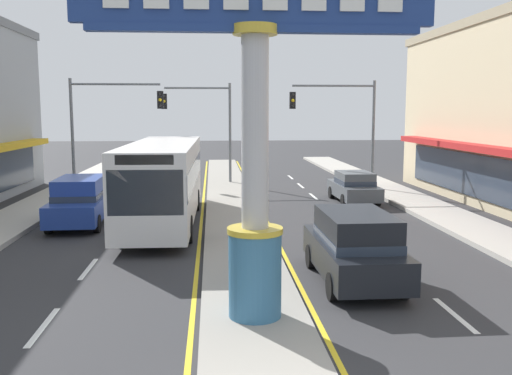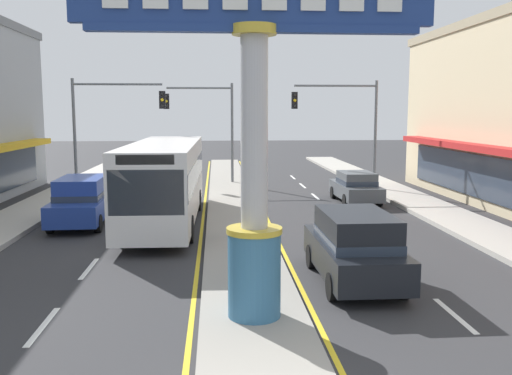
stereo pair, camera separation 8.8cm
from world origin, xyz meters
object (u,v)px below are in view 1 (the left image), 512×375
Objects in this scene: suv_far_right_lane at (80,201)px; suv_mid_left_lane at (355,246)px; traffic_light_right_side at (343,116)px; bus_near_left_lane at (164,178)px; traffic_light_median_far at (205,116)px; sedan_near_right_lane at (354,187)px; traffic_light_left_side at (106,116)px; district_sign at (255,128)px.

suv_far_right_lane is 1.01× the size of suv_mid_left_lane.
traffic_light_right_side is 17.60m from suv_mid_left_lane.
traffic_light_right_side is 0.55× the size of bus_near_left_lane.
traffic_light_median_far reaches higher than sedan_near_right_lane.
suv_mid_left_lane is (9.24, -15.96, -3.26)m from traffic_light_left_side.
traffic_light_median_far is at bearing 82.70° from bus_near_left_lane.
suv_far_right_lane is at bearing -87.89° from traffic_light_left_side.
district_sign is 19.65m from traffic_light_left_side.
traffic_light_right_side and traffic_light_median_far have the same top height.
district_sign is 1.60× the size of suv_mid_left_lane.
district_sign is 1.59× the size of suv_far_right_lane.
sedan_near_right_lane is at bearing 75.76° from suv_mid_left_lane.
traffic_light_left_side is at bearing 115.26° from bus_near_left_lane.
suv_mid_left_lane is at bearing -78.72° from traffic_light_median_far.
traffic_light_left_side is (-6.41, 18.58, 0.08)m from district_sign.
district_sign is 1.71× the size of sedan_near_right_lane.
traffic_light_right_side is at bearing 42.81° from bus_near_left_lane.
traffic_light_left_side and traffic_light_median_far have the same top height.
sedan_near_right_lane is at bearing 21.08° from suv_far_right_lane.
suv_far_right_lane is at bearing -158.92° from sedan_near_right_lane.
traffic_light_right_side is 15.57m from suv_far_right_lane.
traffic_light_right_side reaches higher than sedan_near_right_lane.
traffic_light_left_side is 0.55× the size of bus_near_left_lane.
suv_mid_left_lane is (-3.58, -16.92, -3.26)m from traffic_light_right_side.
district_sign reaches higher than traffic_light_right_side.
district_sign is 23.19m from traffic_light_median_far.
district_sign is at bearing -75.56° from bus_near_left_lane.
traffic_light_right_side is at bearing 85.84° from sedan_near_right_lane.
traffic_light_median_far is 21.18m from suv_mid_left_lane.
traffic_light_right_side reaches higher than suv_far_right_lane.
district_sign reaches higher than traffic_light_median_far.
traffic_light_left_side reaches higher than bus_near_left_lane.
traffic_light_median_far is at bearing 101.28° from suv_mid_left_lane.
traffic_light_median_far is (5.14, 4.58, -0.05)m from traffic_light_left_side.
sedan_near_right_lane is (7.39, -7.53, -3.41)m from traffic_light_median_far.
suv_mid_left_lane is (8.96, -8.28, 0.00)m from suv_far_right_lane.
district_sign is 17.12m from sedan_near_right_lane.
traffic_light_left_side is 13.34m from sedan_near_right_lane.
traffic_light_right_side is (12.82, 0.96, 0.00)m from traffic_light_left_side.
traffic_light_right_side is 1.00× the size of traffic_light_median_far.
district_sign reaches higher than sedan_near_right_lane.
suv_mid_left_lane is at bearing 42.79° from district_sign.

